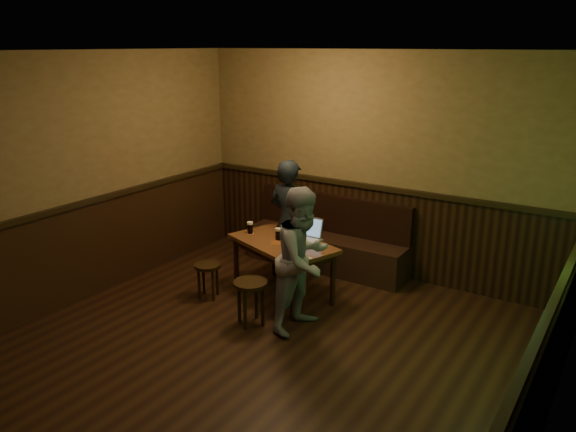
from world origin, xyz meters
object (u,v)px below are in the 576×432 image
(bench, at_px, (327,245))
(person_suit, at_px, (289,222))
(pub_table, at_px, (283,249))
(person_grey, at_px, (303,260))
(pint_mid, at_px, (278,234))
(pint_left, at_px, (250,228))
(laptop, at_px, (306,234))
(stool_left, at_px, (208,271))
(pint_right, at_px, (302,243))
(stool_right, at_px, (250,290))

(bench, relative_size, person_suit, 1.41)
(pub_table, distance_m, person_grey, 0.82)
(pint_mid, relative_size, person_grey, 0.10)
(pint_left, distance_m, laptop, 0.69)
(pint_mid, bearing_deg, pub_table, -15.91)
(pint_left, bearing_deg, stool_left, -111.26)
(bench, height_order, person_grey, person_grey)
(pub_table, height_order, pint_left, pint_left)
(bench, height_order, stool_left, bench)
(pub_table, relative_size, pint_right, 8.51)
(pint_left, height_order, pint_mid, pint_left)
(stool_right, relative_size, pint_right, 2.90)
(pint_mid, height_order, person_grey, person_grey)
(bench, height_order, pint_mid, bench)
(pint_mid, xyz_separation_m, person_suit, (-0.09, 0.38, 0.03))
(pub_table, bearing_deg, bench, 109.31)
(bench, bearing_deg, person_grey, -69.28)
(person_grey, bearing_deg, laptop, 35.51)
(pint_left, xyz_separation_m, person_suit, (0.32, 0.37, 0.03))
(pint_mid, height_order, laptop, laptop)
(pint_mid, distance_m, laptop, 0.32)
(bench, distance_m, person_grey, 1.76)
(person_suit, bearing_deg, pint_right, 138.02)
(pint_left, height_order, person_suit, person_suit)
(laptop, bearing_deg, pint_right, -65.99)
(pint_left, distance_m, person_grey, 1.23)
(stool_left, distance_m, pint_mid, 0.93)
(pint_left, bearing_deg, pub_table, -3.56)
(pint_right, distance_m, laptop, 0.36)
(stool_left, distance_m, stool_right, 0.85)
(bench, height_order, pint_left, bench)
(pint_left, relative_size, pint_mid, 1.02)
(stool_right, bearing_deg, person_suit, 102.99)
(pint_left, bearing_deg, person_suit, 48.80)
(bench, distance_m, stool_left, 1.73)
(person_suit, height_order, person_grey, person_suit)
(stool_right, xyz_separation_m, person_suit, (-0.27, 1.17, 0.39))
(pub_table, xyz_separation_m, pint_left, (-0.49, 0.03, 0.16))
(stool_left, height_order, person_suit, person_suit)
(pint_right, bearing_deg, person_suit, 134.02)
(person_suit, bearing_deg, pint_mid, 107.33)
(laptop, bearing_deg, person_grey, -60.83)
(stool_right, xyz_separation_m, pint_right, (0.22, 0.66, 0.37))
(stool_right, bearing_deg, pint_left, 126.49)
(person_grey, bearing_deg, person_suit, 45.53)
(pub_table, bearing_deg, stool_left, -124.23)
(pint_mid, bearing_deg, pint_left, 178.77)
(bench, relative_size, pint_left, 14.83)
(pint_left, bearing_deg, bench, 64.69)
(bench, bearing_deg, stool_right, -86.72)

